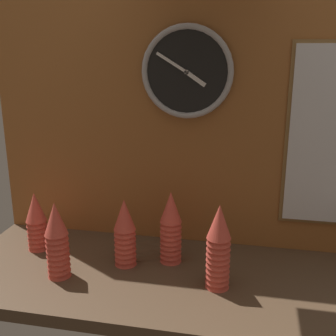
{
  "coord_description": "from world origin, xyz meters",
  "views": [
    {
      "loc": [
        0.13,
        -1.17,
        0.7
      ],
      "look_at": [
        -0.12,
        0.04,
        0.34
      ],
      "focal_mm": 45.0,
      "sensor_mm": 36.0,
      "label": 1
    }
  ],
  "objects": [
    {
      "name": "cup_stack_far_left",
      "position": [
        -0.6,
        0.07,
        0.11
      ],
      "size": [
        0.07,
        0.07,
        0.21
      ],
      "color": "#DB4C3D",
      "rests_on": "ground_plane"
    },
    {
      "name": "wall_tiled_back",
      "position": [
        0.0,
        0.27,
        0.53
      ],
      "size": [
        1.6,
        0.03,
        1.05
      ],
      "color": "#A3602D",
      "rests_on": "ground_plane"
    },
    {
      "name": "cup_stack_left",
      "position": [
        -0.44,
        -0.09,
        0.12
      ],
      "size": [
        0.07,
        0.07,
        0.25
      ],
      "color": "#DB4C3D",
      "rests_on": "ground_plane"
    },
    {
      "name": "cup_stack_center_left",
      "position": [
        -0.26,
        0.03,
        0.11
      ],
      "size": [
        0.07,
        0.07,
        0.23
      ],
      "color": "#DB4C3D",
      "rests_on": "ground_plane"
    },
    {
      "name": "cup_stack_center_right",
      "position": [
        0.05,
        -0.05,
        0.13
      ],
      "size": [
        0.07,
        0.07,
        0.26
      ],
      "color": "#DB4C3D",
      "rests_on": "ground_plane"
    },
    {
      "name": "wall_clock",
      "position": [
        -0.09,
        0.23,
        0.62
      ],
      "size": [
        0.31,
        0.03,
        0.31
      ],
      "color": "black"
    },
    {
      "name": "cup_stack_center",
      "position": [
        -0.12,
        0.08,
        0.12
      ],
      "size": [
        0.07,
        0.07,
        0.25
      ],
      "color": "#DB4C3D",
      "rests_on": "ground_plane"
    },
    {
      "name": "ground_plane",
      "position": [
        0.0,
        0.0,
        -0.02
      ],
      "size": [
        1.6,
        0.56,
        0.04
      ],
      "primitive_type": "cube",
      "color": "#4C3826"
    }
  ]
}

